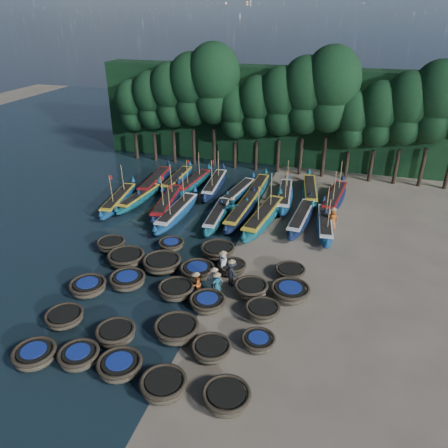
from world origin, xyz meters
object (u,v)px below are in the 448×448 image
(coracle_11, at_px, (127,280))
(long_boat_2, at_px, (167,203))
(long_boat_4, at_px, (217,215))
(long_boat_10, at_px, (177,180))
(coracle_2, at_px, (120,366))
(long_boat_14, at_px, (257,189))
(coracle_3, at_px, (164,385))
(long_boat_5, at_px, (241,212))
(coracle_7, at_px, (177,329))
(long_boat_15, at_px, (285,196))
(long_boat_6, at_px, (263,217))
(long_boat_17, at_px, (334,198))
(coracle_22, at_px, (218,251))
(coracle_24, at_px, (290,272))
(coracle_9, at_px, (258,341))
(coracle_8, at_px, (211,349))
(coracle_6, at_px, (116,334))
(coracle_12, at_px, (176,290))
(long_boat_0, at_px, (119,200))
(coracle_16, at_px, (162,263))
(fisherman_6, at_px, (333,218))
(coracle_0, at_px, (35,355))
(coracle_13, at_px, (207,302))
(long_boat_3, at_px, (177,212))
(long_boat_7, at_px, (301,218))
(long_boat_11, at_px, (194,182))
(coracle_20, at_px, (111,244))
(fisherman_2, at_px, (196,283))
(coracle_17, at_px, (197,271))
(long_boat_12, at_px, (215,185))
(long_boat_13, at_px, (239,192))
(long_boat_1, at_px, (140,198))
(fisherman_4, at_px, (214,281))
(coracle_15, at_px, (126,258))
(long_boat_16, at_px, (310,191))
(coracle_18, at_px, (251,289))
(coracle_23, at_px, (232,267))
(coracle_19, at_px, (290,292))
(fisherman_5, at_px, (232,208))
(coracle_5, at_px, (65,317))
(fisherman_1, at_px, (217,285))
(fisherman_0, at_px, (223,262))
(long_boat_8, at_px, (325,224))
(coracle_10, at_px, (88,287))

(coracle_11, height_order, long_boat_2, long_boat_2)
(long_boat_4, height_order, long_boat_10, long_boat_10)
(coracle_2, height_order, long_boat_14, long_boat_14)
(coracle_3, relative_size, coracle_11, 1.12)
(long_boat_2, bearing_deg, long_boat_5, -7.06)
(coracle_7, relative_size, long_boat_15, 0.34)
(long_boat_6, height_order, long_boat_17, long_boat_6)
(coracle_22, xyz_separation_m, coracle_24, (5.23, -1.15, -0.06))
(long_boat_17, bearing_deg, coracle_9, -90.71)
(coracle_11, xyz_separation_m, coracle_22, (4.30, 5.04, 0.01))
(coracle_8, bearing_deg, coracle_6, -175.62)
(coracle_7, bearing_deg, coracle_12, 112.48)
(coracle_6, distance_m, long_boat_0, 17.44)
(coracle_16, bearing_deg, coracle_12, -51.15)
(coracle_3, distance_m, fisherman_6, 19.50)
(coracle_0, height_order, fisherman_6, fisherman_6)
(coracle_11, bearing_deg, coracle_13, -7.33)
(coracle_3, relative_size, long_boat_3, 0.30)
(coracle_16, distance_m, long_boat_7, 12.17)
(long_boat_11, bearing_deg, coracle_20, -90.30)
(long_boat_7, height_order, fisherman_2, fisherman_2)
(coracle_17, distance_m, long_boat_0, 13.37)
(long_boat_12, relative_size, long_boat_13, 1.10)
(long_boat_1, distance_m, long_boat_3, 4.73)
(long_boat_15, xyz_separation_m, long_boat_17, (4.26, 0.70, 0.02))
(fisherman_2, bearing_deg, fisherman_4, 123.57)
(coracle_22, bearing_deg, coracle_15, -154.14)
(long_boat_3, relative_size, long_boat_4, 1.13)
(long_boat_16, bearing_deg, coracle_3, -107.18)
(coracle_0, distance_m, coracle_17, 10.62)
(long_boat_6, distance_m, fisherman_6, 5.34)
(coracle_18, relative_size, coracle_23, 1.16)
(coracle_15, distance_m, fisherman_2, 6.01)
(coracle_19, relative_size, fisherman_5, 1.21)
(long_boat_6, height_order, long_boat_15, long_boat_6)
(coracle_5, relative_size, coracle_17, 1.09)
(fisherman_1, bearing_deg, fisherman_0, -130.06)
(coracle_9, bearing_deg, coracle_22, 120.08)
(long_boat_8, bearing_deg, coracle_3, -113.58)
(coracle_8, bearing_deg, fisherman_6, 73.03)
(coracle_9, height_order, coracle_12, coracle_12)
(fisherman_2, bearing_deg, fisherman_6, 163.35)
(long_boat_8, bearing_deg, coracle_2, -121.09)
(coracle_9, bearing_deg, coracle_0, -157.98)
(long_boat_4, relative_size, long_boat_7, 0.94)
(coracle_2, relative_size, long_boat_0, 0.32)
(coracle_5, height_order, long_boat_2, long_boat_2)
(coracle_10, xyz_separation_m, long_boat_6, (8.27, 12.13, 0.17))
(long_boat_0, relative_size, fisherman_4, 3.91)
(long_boat_0, bearing_deg, long_boat_6, -7.22)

